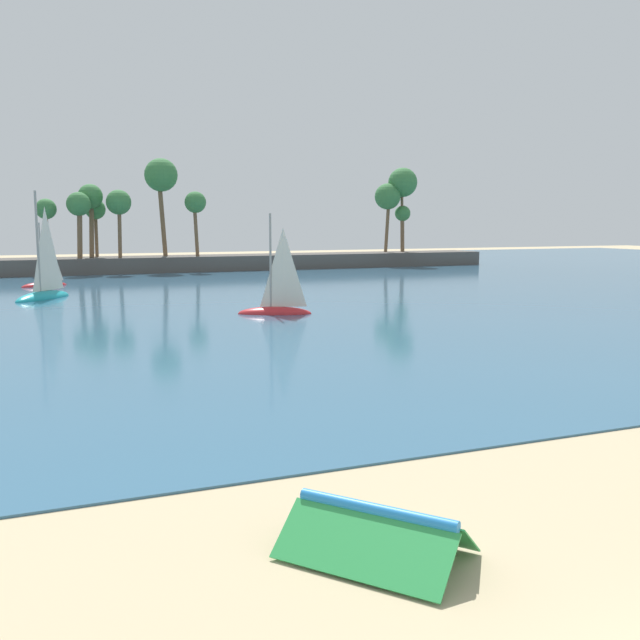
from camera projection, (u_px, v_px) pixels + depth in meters
name	position (u px, v px, depth m)	size (l,w,h in m)	color
sea	(113.00, 283.00, 66.48)	(220.00, 108.30, 0.06)	#33607F
palm_headland	(126.00, 250.00, 80.32)	(96.85, 6.00, 12.92)	#514C47
folded_kite	(376.00, 525.00, 12.16)	(3.47, 3.65, 0.91)	green
sailboat_near_shore	(276.00, 304.00, 44.14)	(4.76, 2.96, 6.63)	red
sailboat_mid_bay	(45.00, 280.00, 63.23)	(4.29, 2.86, 6.01)	red
sailboat_toward_headland	(44.00, 288.00, 52.94)	(4.96, 5.71, 8.49)	teal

